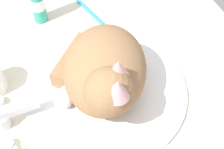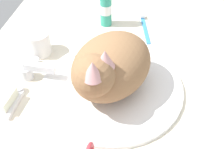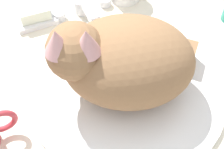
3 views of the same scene
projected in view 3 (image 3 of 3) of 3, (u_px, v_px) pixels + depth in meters
ground_plane at (126, 93)px, 63.50cm from camera, size 110.00×82.50×3.00cm
sink_basin at (126, 87)px, 61.82cm from camera, size 37.60×37.60×1.19cm
faucet at (84, 7)px, 72.51cm from camera, size 14.04×10.39×5.49cm
cat at (121, 59)px, 55.11cm from camera, size 30.62×25.66×17.72cm
soap_dish at (36, 18)px, 72.98cm from camera, size 9.00×6.40×1.20cm
soap_bar at (34, 12)px, 71.40cm from camera, size 6.84×5.05×2.72cm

